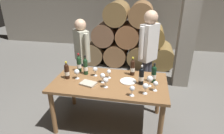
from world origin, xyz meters
TOP-DOWN VIEW (x-y plane):
  - ground_plane at (0.00, 0.00)m, footprint 14.00×14.00m
  - cellar_back_wall at (0.00, 4.20)m, footprint 10.00×0.24m
  - barrel_stack at (-0.00, 2.60)m, footprint 2.49×0.90m
  - stone_pillar at (1.30, 1.60)m, footprint 0.32×0.32m
  - dining_table at (0.00, 0.00)m, footprint 1.70×0.90m
  - wine_bottle_0 at (-0.43, 0.18)m, footprint 0.07×0.07m
  - wine_bottle_1 at (-0.66, -0.02)m, footprint 0.07×0.07m
  - wine_bottle_2 at (0.31, 0.29)m, footprint 0.07×0.07m
  - wine_bottle_3 at (-0.56, 0.26)m, footprint 0.07×0.07m
  - wine_bottle_4 at (0.46, 0.01)m, footprint 0.07×0.07m
  - wine_bottle_5 at (0.64, 0.11)m, footprint 0.07×0.07m
  - wine_glass_0 at (0.59, -0.03)m, footprint 0.09×0.09m
  - wine_glass_1 at (-0.02, -0.18)m, footprint 0.08×0.08m
  - wine_glass_2 at (-0.09, -0.05)m, footprint 0.08×0.08m
  - wine_glass_3 at (-0.51, -0.00)m, footprint 0.08×0.08m
  - wine_glass_4 at (-0.26, 0.14)m, footprint 0.08×0.08m
  - wine_glass_5 at (0.37, -0.33)m, footprint 0.07×0.07m
  - wine_glass_6 at (0.53, -0.25)m, footprint 0.08×0.08m
  - wine_glass_7 at (0.66, -0.14)m, footprint 0.07×0.07m
  - wine_glass_8 at (-0.03, 0.11)m, footprint 0.07×0.07m
  - tasting_notebook at (-0.29, -0.15)m, footprint 0.26×0.21m
  - serving_plate at (0.27, 0.05)m, footprint 0.24×0.24m
  - sommelier_presenting at (0.54, 0.75)m, footprint 0.33×0.42m
  - taster_seated_left at (-0.67, 0.72)m, footprint 0.36×0.38m

SIDE VIEW (x-z plane):
  - ground_plane at x=0.00m, z-range 0.00..0.00m
  - dining_table at x=0.00m, z-range 0.29..1.05m
  - barrel_stack at x=0.00m, z-range -0.12..1.57m
  - serving_plate at x=0.27m, z-range 0.76..0.77m
  - tasting_notebook at x=-0.29m, z-range 0.76..0.79m
  - wine_glass_8 at x=-0.03m, z-range 0.79..0.93m
  - wine_glass_7 at x=0.66m, z-range 0.79..0.93m
  - wine_glass_5 at x=0.37m, z-range 0.79..0.93m
  - wine_glass_2 at x=-0.09m, z-range 0.79..0.94m
  - wine_glass_4 at x=-0.26m, z-range 0.79..0.94m
  - wine_glass_1 at x=-0.02m, z-range 0.79..0.94m
  - wine_glass_6 at x=0.53m, z-range 0.79..0.95m
  - wine_glass_3 at x=-0.51m, z-range 0.79..0.95m
  - wine_glass_0 at x=0.59m, z-range 0.79..0.95m
  - wine_bottle_1 at x=-0.66m, z-range 0.74..1.02m
  - wine_bottle_4 at x=0.46m, z-range 0.74..1.04m
  - wine_bottle_2 at x=0.31m, z-range 0.74..1.04m
  - wine_bottle_5 at x=0.64m, z-range 0.74..1.04m
  - wine_bottle_3 at x=-0.56m, z-range 0.74..1.05m
  - wine_bottle_0 at x=-0.43m, z-range 0.74..1.05m
  - taster_seated_left at x=-0.67m, z-range 0.15..1.69m
  - sommelier_presenting at x=0.54m, z-range 0.19..1.90m
  - stone_pillar at x=1.30m, z-range 0.00..2.60m
  - cellar_back_wall at x=0.00m, z-range 0.00..2.80m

